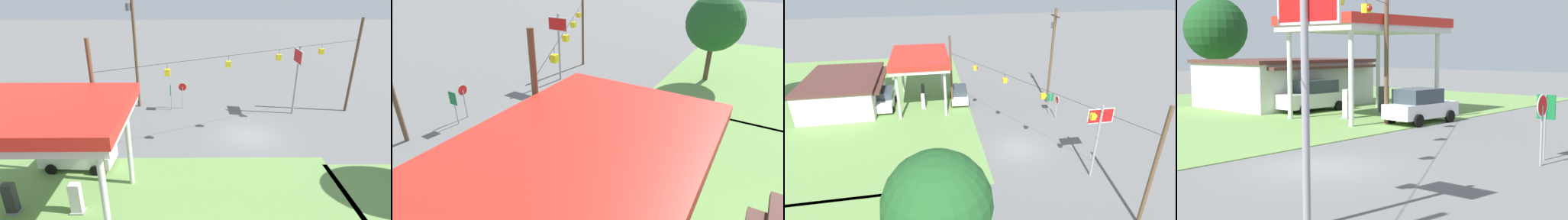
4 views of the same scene
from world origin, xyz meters
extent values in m
plane|color=slate|center=(0.00, 0.00, 0.00)|extent=(160.00, 160.00, 0.00)
cube|color=silver|center=(11.68, 8.26, 5.17)|extent=(9.02, 6.03, 0.35)
cube|color=red|center=(11.68, 8.26, 5.62)|extent=(9.22, 6.23, 0.55)
cylinder|color=silver|center=(7.77, 5.84, 2.50)|extent=(0.28, 0.28, 4.99)
cylinder|color=silver|center=(7.77, 10.67, 2.50)|extent=(0.28, 0.28, 4.99)
cube|color=white|center=(11.41, 4.02, 0.73)|extent=(4.50, 2.10, 0.79)
cube|color=#333D47|center=(11.15, 4.03, 1.52)|extent=(2.51, 1.84, 0.78)
cylinder|color=black|center=(10.11, 5.04, 0.34)|extent=(0.69, 0.26, 0.68)
cylinder|color=black|center=(10.00, 3.15, 0.34)|extent=(0.69, 0.26, 0.68)
cylinder|color=#99999E|center=(5.20, -5.59, 1.05)|extent=(0.08, 0.08, 2.10)
cylinder|color=white|center=(5.20, -5.59, 2.10)|extent=(0.80, 0.03, 0.80)
cylinder|color=red|center=(5.20, -5.59, 2.10)|extent=(0.70, 0.03, 0.70)
cylinder|color=gray|center=(-4.60, -4.40, 3.01)|extent=(0.18, 0.18, 6.01)
cube|color=white|center=(-4.50, -4.40, 5.14)|extent=(0.06, 1.99, 1.14)
cube|color=red|center=(-4.50, -4.40, 5.14)|extent=(0.07, 1.87, 1.02)
cylinder|color=gray|center=(6.22, -5.28, 1.20)|extent=(0.07, 0.07, 2.40)
cube|color=#146B33|center=(6.27, -5.28, 1.95)|extent=(0.04, 0.70, 0.90)
cylinder|color=brown|center=(-9.60, -5.00, 4.10)|extent=(0.24, 0.24, 8.20)
cylinder|color=brown|center=(9.60, 5.00, 4.10)|extent=(0.24, 0.24, 8.20)
cylinder|color=black|center=(0.00, 0.00, 6.39)|extent=(19.22, 10.02, 0.02)
cylinder|color=black|center=(-5.76, -3.00, 6.22)|extent=(0.02, 0.02, 0.35)
cube|color=yellow|center=(-5.76, -3.00, 5.84)|extent=(0.32, 0.32, 0.40)
sphere|color=yellow|center=(-5.76, -3.17, 5.84)|extent=(0.28, 0.28, 0.28)
cylinder|color=black|center=(-1.92, -1.00, 6.22)|extent=(0.02, 0.02, 0.35)
cube|color=yellow|center=(-1.92, -1.00, 5.84)|extent=(0.32, 0.32, 0.40)
sphere|color=yellow|center=(-1.92, -1.17, 5.84)|extent=(0.28, 0.28, 0.28)
cylinder|color=black|center=(1.92, 1.00, 6.22)|extent=(0.02, 0.02, 0.35)
cube|color=yellow|center=(1.92, 1.00, 5.84)|extent=(0.32, 0.32, 0.40)
sphere|color=yellow|center=(1.92, 0.83, 5.84)|extent=(0.28, 0.28, 0.28)
cylinder|color=black|center=(5.76, 3.00, 6.22)|extent=(0.02, 0.02, 0.35)
cube|color=yellow|center=(5.76, 3.00, 5.84)|extent=(0.32, 0.32, 0.40)
sphere|color=red|center=(5.76, 2.83, 5.84)|extent=(0.28, 0.28, 0.28)
cylinder|color=#4C3828|center=(-11.53, 7.40, 1.65)|extent=(0.44, 0.44, 3.31)
sphere|color=#1E5123|center=(-11.53, 7.40, 5.29)|extent=(4.95, 4.95, 4.95)
camera|label=1|loc=(4.21, 20.57, 10.73)|focal=28.00mm
camera|label=2|loc=(17.38, 11.97, 10.24)|focal=28.00mm
camera|label=3|loc=(-22.00, 7.35, 14.84)|focal=28.00mm
camera|label=4|loc=(-12.65, -13.37, 4.03)|focal=50.00mm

